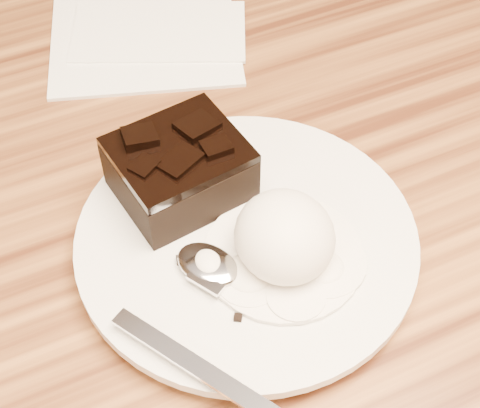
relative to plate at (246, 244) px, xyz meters
name	(u,v)px	position (x,y,z in m)	size (l,w,h in m)	color
plate	(246,244)	(0.00, 0.00, 0.00)	(0.22, 0.22, 0.02)	beige
brownie	(180,173)	(-0.02, 0.05, 0.03)	(0.08, 0.07, 0.04)	black
ice_cream_scoop	(285,237)	(0.01, -0.03, 0.03)	(0.06, 0.07, 0.05)	white
melt_puddle	(283,256)	(0.01, -0.03, 0.01)	(0.10, 0.10, 0.00)	white
spoon	(208,266)	(-0.03, -0.01, 0.01)	(0.03, 0.17, 0.01)	silver
napkin	(144,30)	(0.02, 0.25, -0.01)	(0.16, 0.16, 0.01)	white
crumb_a	(324,262)	(0.03, -0.04, 0.01)	(0.01, 0.01, 0.00)	black
crumb_b	(238,318)	(-0.03, -0.05, 0.01)	(0.01, 0.01, 0.00)	black
crumb_c	(180,260)	(-0.05, 0.00, 0.01)	(0.01, 0.00, 0.00)	black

